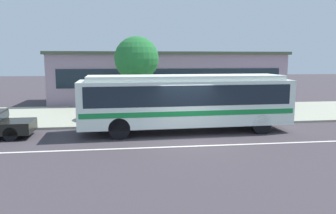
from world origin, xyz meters
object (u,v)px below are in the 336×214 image
Objects in this scene: pedestrian_walking_along_curb at (161,102)px; bus_stop_sign at (242,94)px; street_tree_near_stop at (137,59)px; pedestrian_waiting_near_sign at (200,102)px; transit_bus at (186,99)px.

bus_stop_sign is (4.50, -1.54, 0.56)m from pedestrian_walking_along_curb.
bus_stop_sign is 6.59m from street_tree_near_stop.
pedestrian_waiting_near_sign is 0.96× the size of pedestrian_walking_along_curb.
transit_bus is 4.42× the size of bus_stop_sign.
bus_stop_sign reaches higher than pedestrian_waiting_near_sign.
transit_bus is at bearing -75.65° from pedestrian_walking_along_curb.
transit_bus is 2.16× the size of street_tree_near_stop.
bus_stop_sign is (3.62, 1.88, -0.00)m from transit_bus.
street_tree_near_stop is at bearing 119.64° from transit_bus.
pedestrian_waiting_near_sign is at bearing 65.91° from transit_bus.
street_tree_near_stop reaches higher than pedestrian_walking_along_curb.
pedestrian_waiting_near_sign is 0.33× the size of street_tree_near_stop.
transit_bus is at bearing -60.36° from street_tree_near_stop.
transit_bus reaches higher than pedestrian_walking_along_curb.
pedestrian_walking_along_curb is 4.79m from bus_stop_sign.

